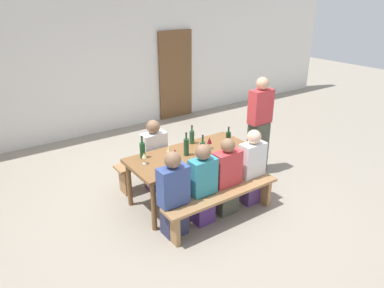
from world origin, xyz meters
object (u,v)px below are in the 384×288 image
seated_guest_near_1 (203,186)px  seated_guest_far_0 (154,157)px  bench_near (223,199)px  standing_host (259,128)px  wine_bottle_1 (186,147)px  wine_glass_0 (169,149)px  wine_bottle_0 (228,139)px  wine_bottle_4 (203,149)px  seated_guest_near_2 (226,179)px  bench_far (167,160)px  seated_guest_near_3 (252,169)px  tasting_table (192,158)px  wine_glass_1 (175,152)px  wine_glass_3 (210,141)px  wine_bottle_3 (192,137)px  wine_glass_2 (144,156)px  wooden_door (176,75)px  wine_bottle_2 (142,150)px  seated_guest_near_0 (173,196)px

seated_guest_near_1 → seated_guest_far_0: bearing=4.3°
bench_near → standing_host: 1.73m
wine_bottle_1 → wine_glass_0: bearing=163.0°
wine_bottle_0 → wine_bottle_4: wine_bottle_4 is taller
seated_guest_near_2 → wine_bottle_0: bearing=-41.0°
bench_far → seated_guest_near_3: seated_guest_near_3 is taller
tasting_table → wine_bottle_0: 0.63m
wine_bottle_0 → wine_glass_1: bearing=177.1°
wine_glass_3 → wine_glass_0: bearing=172.9°
seated_guest_far_0 → standing_host: (1.76, -0.47, 0.26)m
wine_bottle_3 → seated_guest_near_3: seated_guest_near_3 is taller
seated_guest_near_1 → tasting_table: bearing=-21.5°
bench_far → wine_bottle_1: 0.90m
bench_far → seated_guest_near_1: bearing=-99.9°
bench_far → wine_bottle_4: (0.07, -0.88, 0.52)m
seated_guest_near_3 → wine_glass_2: bearing=64.2°
wooden_door → wine_bottle_2: bearing=-129.0°
seated_guest_near_3 → seated_guest_far_0: 1.50m
bench_far → seated_guest_near_3: 1.47m
seated_guest_near_1 → seated_guest_far_0: 1.15m
wine_bottle_1 → standing_host: 1.55m
seated_guest_near_2 → standing_host: standing_host is taller
wooden_door → wine_bottle_0: size_ratio=6.61×
wine_bottle_2 → seated_guest_near_2: size_ratio=0.29×
wine_glass_1 → standing_host: standing_host is taller
wine_bottle_3 → wine_glass_2: size_ratio=1.80×
wine_glass_3 → seated_guest_far_0: size_ratio=0.16×
wine_glass_1 → seated_guest_near_1: bearing=-78.4°
seated_guest_far_0 → wine_glass_3: bearing=47.4°
wine_bottle_4 → seated_guest_near_2: bearing=-75.4°
wine_glass_3 → seated_guest_near_2: seated_guest_near_2 is taller
standing_host → seated_guest_near_0: bearing=17.6°
bench_near → wine_bottle_2: size_ratio=5.42×
wine_bottle_3 → wine_glass_0: size_ratio=1.59×
wine_glass_2 → wine_glass_3: size_ratio=0.90×
tasting_table → bench_near: 0.79m
wine_bottle_2 → seated_guest_near_0: (-0.03, -0.86, -0.31)m
wooden_door → bench_near: bearing=-114.5°
wine_bottle_3 → wine_glass_2: wine_bottle_3 is taller
seated_guest_near_3 → wine_bottle_0: bearing=8.1°
seated_guest_near_0 → seated_guest_far_0: (0.37, 1.15, -0.00)m
wine_bottle_0 → wine_bottle_4: bearing=-174.4°
bench_far → seated_guest_near_1: seated_guest_near_1 is taller
wine_bottle_1 → wine_glass_3: (0.42, -0.01, -0.01)m
bench_far → wine_glass_1: (-0.33, -0.78, 0.53)m
wine_bottle_4 → wine_glass_2: (-0.80, 0.25, 0.00)m
bench_near → seated_guest_far_0: size_ratio=1.53×
wine_bottle_0 → wine_bottle_3: size_ratio=1.08×
tasting_table → seated_guest_near_3: size_ratio=1.63×
seated_guest_near_0 → seated_guest_near_1: 0.45m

